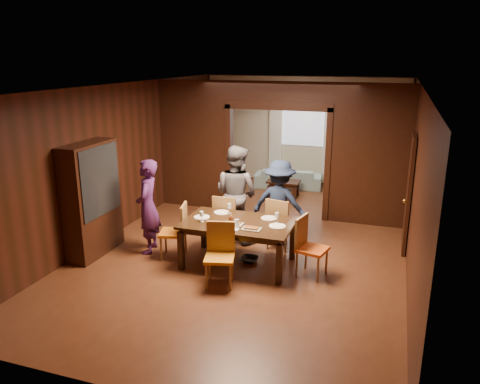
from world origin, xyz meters
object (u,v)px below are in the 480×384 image
(person_grey, at_px, (236,194))
(chair_far_r, at_px, (281,223))
(dining_table, at_px, (238,243))
(chair_far_l, at_px, (228,219))
(chair_near, at_px, (220,256))
(chair_left, at_px, (173,231))
(coffee_table, at_px, (283,188))
(chair_right, at_px, (312,247))
(person_purple, at_px, (148,207))
(person_navy, at_px, (280,203))
(sofa, at_px, (288,178))
(hutch, at_px, (92,200))

(person_grey, height_order, chair_far_r, person_grey)
(dining_table, height_order, chair_far_l, chair_far_l)
(chair_far_r, xyz_separation_m, chair_near, (-0.54, -1.72, 0.00))
(chair_left, bearing_deg, chair_near, 43.02)
(chair_far_r, bearing_deg, chair_near, 83.46)
(coffee_table, height_order, chair_near, chair_near)
(chair_right, bearing_deg, person_grey, 69.67)
(person_purple, relative_size, coffee_table, 2.11)
(chair_left, distance_m, chair_near, 1.35)
(person_purple, xyz_separation_m, person_navy, (2.13, 1.07, -0.04))
(person_grey, bearing_deg, person_navy, -158.84)
(person_navy, height_order, chair_left, person_navy)
(person_purple, height_order, sofa, person_purple)
(coffee_table, xyz_separation_m, chair_far_r, (0.72, -3.23, 0.28))
(dining_table, height_order, chair_right, chair_right)
(chair_left, height_order, chair_near, same)
(person_grey, bearing_deg, chair_right, 165.68)
(person_navy, xyz_separation_m, chair_near, (-0.47, -1.88, -0.32))
(chair_far_r, bearing_deg, chair_left, 41.48)
(chair_left, bearing_deg, chair_far_r, 105.90)
(hutch, bearing_deg, chair_near, -9.94)
(person_purple, xyz_separation_m, sofa, (1.41, 4.98, -0.59))
(person_grey, bearing_deg, sofa, -72.84)
(person_navy, height_order, chair_far_l, person_navy)
(chair_far_r, relative_size, hutch, 0.48)
(coffee_table, bearing_deg, person_purple, -109.81)
(person_navy, bearing_deg, chair_right, 131.38)
(chair_far_r, bearing_deg, person_grey, 2.76)
(person_purple, distance_m, chair_right, 2.97)
(person_navy, xyz_separation_m, sofa, (-0.72, 3.91, -0.55))
(dining_table, xyz_separation_m, chair_left, (-1.17, -0.08, 0.10))
(person_grey, relative_size, hutch, 0.92)
(dining_table, bearing_deg, person_grey, 110.58)
(sofa, bearing_deg, coffee_table, 87.98)
(person_navy, xyz_separation_m, dining_table, (-0.44, -1.08, -0.42))
(sofa, xyz_separation_m, coffee_table, (0.07, -0.85, -0.06))
(chair_far_r, bearing_deg, person_navy, -53.50)
(person_navy, distance_m, hutch, 3.34)
(person_grey, bearing_deg, hutch, 51.60)
(person_grey, relative_size, chair_far_l, 1.89)
(chair_far_l, distance_m, chair_far_r, 1.00)
(dining_table, distance_m, chair_near, 0.81)
(dining_table, distance_m, hutch, 2.67)
(chair_far_l, height_order, chair_far_r, same)
(person_grey, bearing_deg, chair_left, 74.10)
(dining_table, bearing_deg, chair_far_l, 120.97)
(person_navy, height_order, sofa, person_navy)
(person_grey, distance_m, dining_table, 1.24)
(person_navy, relative_size, chair_far_r, 1.66)
(chair_near, bearing_deg, coffee_table, 78.11)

